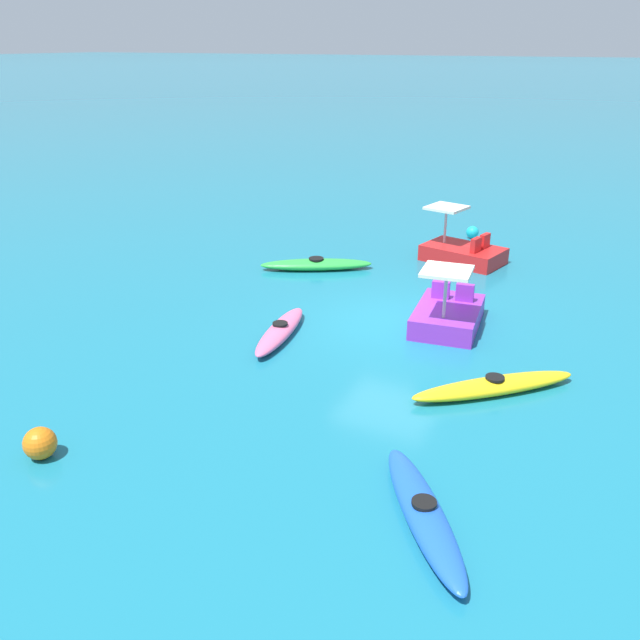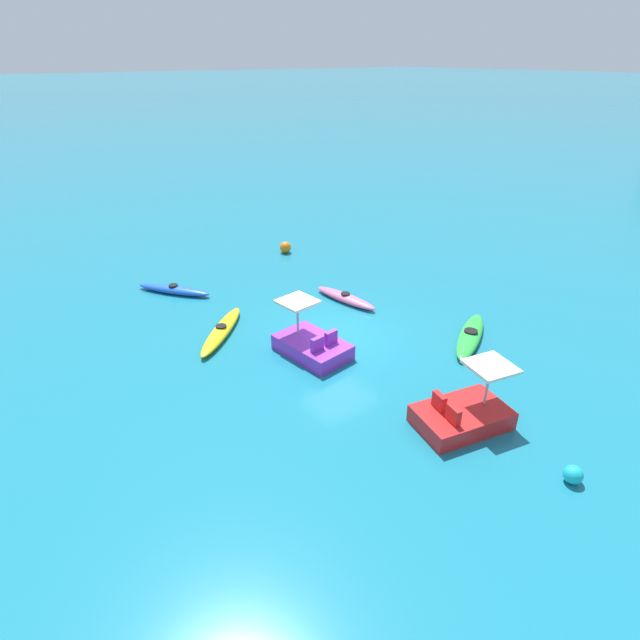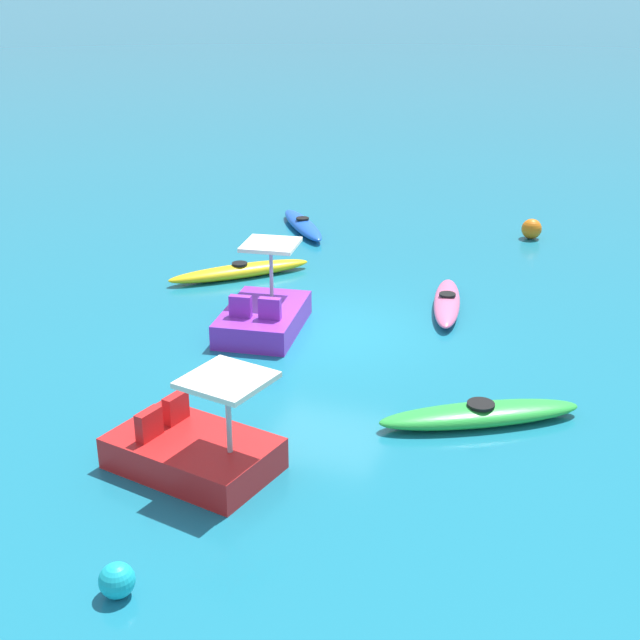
% 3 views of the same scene
% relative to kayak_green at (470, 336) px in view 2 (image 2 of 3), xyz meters
% --- Properties ---
extents(ground_plane, '(600.00, 600.00, 0.00)m').
position_rel_kayak_green_xyz_m(ground_plane, '(-2.84, -3.58, -0.16)').
color(ground_plane, '#19728C').
extents(kayak_green, '(2.30, 3.31, 0.37)m').
position_rel_kayak_green_xyz_m(kayak_green, '(0.00, 0.00, 0.00)').
color(kayak_green, green).
rests_on(kayak_green, ground_plane).
extents(kayak_yellow, '(2.87, 2.98, 0.37)m').
position_rel_kayak_green_xyz_m(kayak_yellow, '(-5.34, -6.69, -0.00)').
color(kayak_yellow, yellow).
rests_on(kayak_yellow, ground_plane).
extents(kayak_pink, '(2.97, 1.07, 0.37)m').
position_rel_kayak_green_xyz_m(kayak_pink, '(-4.89, -1.53, -0.00)').
color(kayak_pink, pink).
rests_on(kayak_pink, ground_plane).
extents(kayak_blue, '(2.97, 2.39, 0.37)m').
position_rel_kayak_green_xyz_m(kayak_blue, '(-9.67, -6.67, -0.00)').
color(kayak_blue, blue).
rests_on(kayak_blue, ground_plane).
extents(pedal_boat_red, '(1.98, 2.67, 1.68)m').
position_rel_kayak_green_xyz_m(pedal_boat_red, '(2.78, -3.78, 0.17)').
color(pedal_boat_red, red).
rests_on(pedal_boat_red, ground_plane).
extents(pedal_boat_purple, '(2.59, 1.79, 1.68)m').
position_rel_kayak_green_xyz_m(pedal_boat_purple, '(-2.48, -4.87, 0.17)').
color(pedal_boat_purple, purple).
rests_on(pedal_boat_purple, ground_plane).
extents(buoy_orange, '(0.55, 0.55, 0.55)m').
position_rel_kayak_green_xyz_m(buoy_orange, '(-10.99, -0.41, 0.11)').
color(buoy_orange, orange).
rests_on(buoy_orange, ground_plane).
extents(buoy_cyan, '(0.44, 0.44, 0.44)m').
position_rel_kayak_green_xyz_m(buoy_cyan, '(5.62, -3.35, 0.06)').
color(buoy_cyan, '#19B7C6').
rests_on(buoy_cyan, ground_plane).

